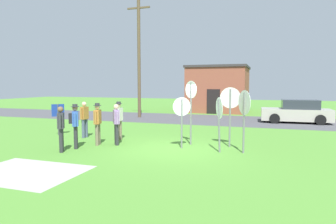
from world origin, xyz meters
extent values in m
plane|color=#518E33|center=(0.00, 0.00, 0.00)|extent=(80.00, 80.00, 0.00)
cube|color=#4C4C51|center=(0.00, 10.20, 0.00)|extent=(60.00, 6.40, 0.01)
cube|color=#ADAAA3|center=(-2.96, -4.28, 0.00)|extent=(3.20, 2.40, 0.01)
cube|color=brown|center=(-0.94, 17.13, 1.99)|extent=(5.13, 5.45, 3.97)
cube|color=#383333|center=(-0.94, 17.13, 4.07)|extent=(5.33, 5.65, 0.20)
cube|color=black|center=(-0.94, 14.38, 1.05)|extent=(1.10, 0.08, 2.10)
cylinder|color=brown|center=(-5.82, 9.98, 4.38)|extent=(0.24, 0.24, 8.75)
cube|color=brown|center=(-5.82, 9.98, 8.15)|extent=(1.80, 0.12, 0.12)
cube|color=#B7B2A3|center=(5.22, 10.34, 0.53)|extent=(4.36, 1.95, 0.76)
cube|color=#2D333D|center=(5.47, 10.35, 1.21)|extent=(2.29, 1.61, 0.60)
cylinder|color=black|center=(3.92, 9.40, 0.32)|extent=(0.65, 0.24, 0.64)
cylinder|color=black|center=(3.86, 11.19, 0.32)|extent=(0.65, 0.24, 0.64)
cylinder|color=black|center=(6.59, 9.49, 0.32)|extent=(0.65, 0.24, 0.64)
cylinder|color=black|center=(6.52, 11.29, 0.32)|extent=(0.65, 0.24, 0.64)
cylinder|color=slate|center=(2.10, 1.13, 1.16)|extent=(0.08, 0.08, 2.32)
cylinder|color=white|center=(2.10, 1.13, 1.97)|extent=(0.83, 0.11, 0.83)
cylinder|color=#B70F14|center=(2.10, 1.14, 1.97)|extent=(0.76, 0.11, 0.77)
cylinder|color=slate|center=(2.72, 0.19, 1.11)|extent=(0.10, 0.10, 2.22)
cylinder|color=white|center=(2.72, 0.19, 1.84)|extent=(0.49, 0.77, 0.91)
cylinder|color=#B70F14|center=(2.72, 0.20, 1.84)|extent=(0.46, 0.72, 0.84)
cylinder|color=slate|center=(1.85, 0.01, 0.98)|extent=(0.17, 0.13, 1.97)
cylinder|color=white|center=(1.85, 0.01, 1.64)|extent=(0.39, 0.73, 0.79)
cylinder|color=#B70F14|center=(1.85, 0.02, 1.64)|extent=(0.37, 0.68, 0.73)
cylinder|color=slate|center=(0.35, 0.27, 0.97)|extent=(0.10, 0.10, 1.94)
cylinder|color=white|center=(0.35, 0.27, 1.64)|extent=(0.60, 0.44, 0.73)
cylinder|color=#B70F14|center=(0.34, 0.28, 1.64)|extent=(0.55, 0.41, 0.67)
cylinder|color=slate|center=(0.51, 1.07, 1.29)|extent=(0.10, 0.10, 2.58)
cylinder|color=white|center=(0.51, 1.07, 2.28)|extent=(0.59, 0.44, 0.72)
cylinder|color=#B70F14|center=(0.52, 1.08, 2.28)|extent=(0.55, 0.41, 0.67)
cylinder|color=#2D2D33|center=(-3.62, -1.00, 0.44)|extent=(0.14, 0.14, 0.88)
cylinder|color=#2D2D33|center=(-3.50, -1.19, 0.44)|extent=(0.14, 0.14, 0.88)
cube|color=#3860B7|center=(-3.56, -1.10, 1.17)|extent=(0.38, 0.42, 0.58)
cylinder|color=#3860B7|center=(-3.69, -0.89, 1.15)|extent=(0.09, 0.09, 0.52)
cylinder|color=#3860B7|center=(-3.43, -1.30, 1.15)|extent=(0.09, 0.09, 0.52)
sphere|color=#9E7051|center=(-3.56, -1.10, 1.58)|extent=(0.21, 0.21, 0.21)
cylinder|color=#333338|center=(-3.56, -1.10, 1.64)|extent=(0.32, 0.31, 0.02)
cylinder|color=#333338|center=(-3.56, -1.10, 1.69)|extent=(0.19, 0.19, 0.09)
cube|color=#232328|center=(-3.70, -1.19, 1.19)|extent=(0.26, 0.29, 0.40)
cylinder|color=#7A6B56|center=(-3.12, -0.14, 0.44)|extent=(0.14, 0.14, 0.88)
cylinder|color=#7A6B56|center=(-3.07, -0.35, 0.44)|extent=(0.14, 0.14, 0.88)
cube|color=#B27533|center=(-3.10, -0.24, 1.17)|extent=(0.29, 0.40, 0.58)
cylinder|color=#B27533|center=(-3.15, -0.01, 1.15)|extent=(0.09, 0.09, 0.52)
cylinder|color=#B27533|center=(-3.05, -0.48, 1.15)|extent=(0.09, 0.09, 0.52)
sphere|color=beige|center=(-3.10, -0.24, 1.58)|extent=(0.21, 0.21, 0.21)
cylinder|color=#333338|center=(-3.10, -0.24, 1.64)|extent=(0.32, 0.31, 0.02)
cylinder|color=#333338|center=(-3.10, -0.24, 1.69)|extent=(0.19, 0.19, 0.09)
cylinder|color=#2D2D33|center=(-2.45, 0.11, 0.44)|extent=(0.14, 0.14, 0.88)
cylinder|color=#2D2D33|center=(-2.31, -0.06, 0.44)|extent=(0.14, 0.14, 0.88)
cube|color=#9E7AB2|center=(-2.38, 0.03, 1.17)|extent=(0.39, 0.42, 0.58)
cylinder|color=#9E7AB2|center=(-2.53, 0.22, 1.15)|extent=(0.09, 0.09, 0.52)
cylinder|color=#9E7AB2|center=(-2.23, -0.16, 1.15)|extent=(0.09, 0.09, 0.52)
sphere|color=beige|center=(-2.38, 0.03, 1.58)|extent=(0.21, 0.21, 0.21)
cylinder|color=#2D2D33|center=(-3.74, -1.70, 0.44)|extent=(0.14, 0.14, 0.88)
cylinder|color=#2D2D33|center=(-3.62, -1.89, 0.44)|extent=(0.14, 0.14, 0.88)
cube|color=#333338|center=(-3.68, -1.79, 1.17)|extent=(0.38, 0.42, 0.58)
cylinder|color=#333338|center=(-3.81, -1.59, 1.15)|extent=(0.09, 0.09, 0.52)
cylinder|color=#333338|center=(-3.56, -2.00, 1.15)|extent=(0.09, 0.09, 0.52)
sphere|color=brown|center=(-3.68, -1.79, 1.58)|extent=(0.21, 0.21, 0.21)
cylinder|color=#7A6B56|center=(-2.79, 1.13, 0.44)|extent=(0.14, 0.14, 0.88)
cylinder|color=#7A6B56|center=(-2.80, 0.91, 0.44)|extent=(0.14, 0.14, 0.88)
cube|color=beige|center=(-2.79, 1.02, 1.17)|extent=(0.24, 0.37, 0.58)
cylinder|color=beige|center=(-2.78, 1.26, 1.15)|extent=(0.09, 0.09, 0.52)
cylinder|color=beige|center=(-2.81, 0.78, 1.15)|extent=(0.09, 0.09, 0.52)
sphere|color=beige|center=(-2.79, 1.02, 1.58)|extent=(0.21, 0.21, 0.21)
cylinder|color=#333338|center=(-2.79, 1.02, 1.64)|extent=(0.32, 0.31, 0.02)
cylinder|color=#333338|center=(-2.79, 1.02, 1.69)|extent=(0.19, 0.19, 0.09)
cylinder|color=#4C5670|center=(-4.61, 1.17, 0.44)|extent=(0.14, 0.14, 0.88)
cylinder|color=#4C5670|center=(-4.63, 0.95, 0.44)|extent=(0.14, 0.14, 0.88)
cube|color=#B27533|center=(-4.62, 1.06, 1.17)|extent=(0.25, 0.38, 0.58)
cylinder|color=#B27533|center=(-4.60, 1.30, 1.15)|extent=(0.09, 0.09, 0.52)
cylinder|color=#B27533|center=(-4.64, 0.82, 1.15)|extent=(0.09, 0.09, 0.52)
sphere|color=beige|center=(-4.62, 1.06, 1.58)|extent=(0.21, 0.21, 0.21)
cylinder|color=#4C4C51|center=(-6.26, 1.25, 0.77)|extent=(0.06, 0.06, 1.53)
cube|color=#1E389E|center=(-6.26, 1.25, 1.23)|extent=(0.40, 0.48, 0.60)
camera|label=1|loc=(3.56, -10.85, 2.49)|focal=31.96mm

